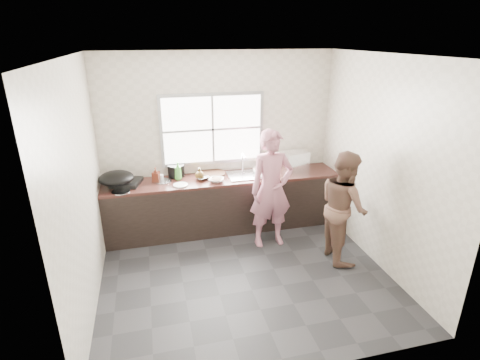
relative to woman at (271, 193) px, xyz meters
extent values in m
cube|color=#262629|center=(-0.56, -0.66, -0.81)|extent=(3.60, 3.20, 0.01)
cube|color=silver|center=(-0.56, -0.66, 1.90)|extent=(3.60, 3.20, 0.01)
cube|color=beige|center=(-0.56, 0.94, 0.55)|extent=(3.60, 0.01, 2.70)
cube|color=beige|center=(-2.37, -0.66, 0.55)|extent=(0.01, 3.20, 2.70)
cube|color=beige|center=(1.24, -0.66, 0.55)|extent=(0.01, 3.20, 2.70)
cube|color=beige|center=(-0.56, -2.27, 0.55)|extent=(3.60, 0.01, 2.70)
cube|color=black|center=(-0.56, 0.63, -0.39)|extent=(3.60, 0.62, 0.82)
cube|color=#351A15|center=(-0.56, 0.63, 0.04)|extent=(3.60, 0.64, 0.04)
cube|color=silver|center=(-0.21, 0.63, 0.06)|extent=(0.55, 0.45, 0.02)
cylinder|color=silver|center=(-0.21, 0.83, 0.21)|extent=(0.02, 0.02, 0.30)
cube|color=#9EA0A5|center=(-0.66, 0.93, 0.75)|extent=(1.60, 0.05, 1.10)
cube|color=white|center=(-0.66, 0.90, 0.75)|extent=(1.50, 0.01, 1.00)
imported|color=#B46C7E|center=(0.00, 0.00, 0.00)|extent=(0.60, 0.40, 1.61)
imported|color=brown|center=(0.82, -0.57, -0.04)|extent=(0.62, 0.78, 1.53)
cylinder|color=black|center=(-0.72, 0.76, 0.08)|extent=(0.48, 0.48, 0.04)
cube|color=#AAACB1|center=(-0.88, 0.58, 0.10)|extent=(0.21, 0.18, 0.01)
imported|color=silver|center=(-0.70, 0.48, 0.08)|extent=(0.29, 0.29, 0.05)
imported|color=silver|center=(0.05, 0.66, 0.09)|extent=(0.28, 0.28, 0.07)
imported|color=white|center=(-0.03, 0.47, 0.09)|extent=(0.20, 0.20, 0.06)
cylinder|color=black|center=(-1.26, 0.86, 0.15)|extent=(0.29, 0.29, 0.18)
cylinder|color=silver|center=(-1.23, 0.45, 0.07)|extent=(0.26, 0.26, 0.02)
imported|color=green|center=(-1.24, 0.71, 0.19)|extent=(0.14, 0.14, 0.27)
imported|color=#471C11|center=(-1.56, 0.69, 0.16)|extent=(0.12, 0.12, 0.20)
imported|color=#463111|center=(-0.92, 0.64, 0.14)|extent=(0.17, 0.17, 0.17)
cylinder|color=silver|center=(-1.49, 0.73, 0.10)|extent=(0.08, 0.08, 0.09)
cube|color=black|center=(-1.99, 0.70, 0.09)|extent=(0.49, 0.49, 0.06)
ellipsoid|color=black|center=(-2.11, 0.57, 0.21)|extent=(0.64, 0.64, 0.18)
cube|color=white|center=(0.61, 0.68, 0.21)|extent=(0.46, 0.36, 0.30)
cylinder|color=#ADB0B4|center=(-2.06, 0.42, 0.06)|extent=(0.33, 0.33, 0.01)
cylinder|color=#B4B4BB|center=(-1.48, 0.67, 0.06)|extent=(0.32, 0.32, 0.01)
camera|label=1|loc=(-1.61, -4.62, 2.09)|focal=28.00mm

